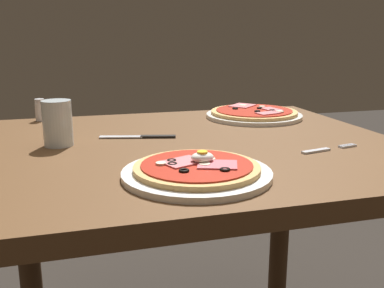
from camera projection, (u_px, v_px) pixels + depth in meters
dining_table at (194, 190)px, 1.11m from camera, size 1.02×0.88×0.75m
pizza_foreground at (197, 171)px, 0.82m from camera, size 0.28×0.28×0.05m
pizza_across_left at (254, 114)px, 1.40m from camera, size 0.30×0.30×0.03m
water_glass_far at (58, 126)px, 1.04m from camera, size 0.07×0.07×0.11m
fork at (325, 149)px, 1.01m from camera, size 0.16×0.05×0.00m
knife at (143, 137)px, 1.13m from camera, size 0.19×0.07×0.01m
salt_shaker at (40, 110)px, 1.35m from camera, size 0.03×0.03×0.07m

